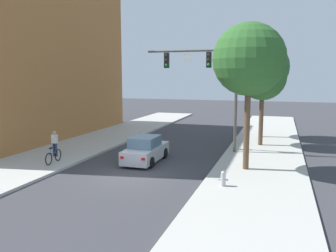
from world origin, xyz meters
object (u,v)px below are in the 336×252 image
Objects in this scene: bicycle_leaning at (53,156)px; street_tree_nearest at (249,60)px; street_tree_second at (263,77)px; street_tree_third at (263,67)px; fire_hydrant at (223,179)px; pedestrian_sidewalk_left_walker at (55,142)px; traffic_signal_mast at (210,75)px; car_lead_silver at (146,150)px.

bicycle_leaning is 0.22× the size of street_tree_nearest.
street_tree_third reaches higher than street_tree_second.
street_tree_third reaches higher than fire_hydrant.
pedestrian_sidewalk_left_walker is 0.24× the size of street_tree_second.
fire_hydrant is (2.23, -7.80, -4.82)m from traffic_signal_mast.
traffic_signal_mast is at bearing 123.99° from street_tree_nearest.
pedestrian_sidewalk_left_walker is 0.21× the size of street_tree_third.
bicycle_leaning is 0.22× the size of street_tree_third.
pedestrian_sidewalk_left_walker is at bearing 165.66° from fire_hydrant.
street_tree_nearest is 1.00× the size of street_tree_third.
street_tree_nearest is (6.10, -0.41, 5.38)m from car_lead_silver.
street_tree_nearest is at bearing -3.83° from car_lead_silver.
car_lead_silver is 2.41× the size of bicycle_leaning.
car_lead_silver is 0.54× the size of street_tree_third.
fire_hydrant is 0.11× the size of street_tree_second.
fire_hydrant is (5.39, -3.86, -0.22)m from car_lead_silver.
street_tree_third is at bearing 59.46° from car_lead_silver.
street_tree_second reaches higher than pedestrian_sidewalk_left_walker.
car_lead_silver is 0.63× the size of street_tree_second.
street_tree_nearest reaches higher than traffic_signal_mast.
street_tree_nearest reaches higher than fire_hydrant.
street_tree_second reaches higher than car_lead_silver.
street_tree_second is at bearing 87.14° from street_tree_nearest.
street_tree_third reaches higher than bicycle_leaning.
traffic_signal_mast is 11.11m from pedestrian_sidewalk_left_walker.
street_tree_third reaches higher than street_tree_nearest.
car_lead_silver reaches higher than fire_hydrant.
street_tree_second is 0.85× the size of street_tree_third.
street_tree_second reaches higher than bicycle_leaning.
traffic_signal_mast reaches higher than street_tree_second.
bicycle_leaning is at bearing -152.62° from car_lead_silver.
street_tree_nearest is 1.17× the size of street_tree_second.
street_tree_second is at bearing 46.96° from car_lead_silver.
traffic_signal_mast is at bearing 51.22° from car_lead_silver.
bicycle_leaning is (0.97, -1.53, -0.52)m from pedestrian_sidewalk_left_walker.
bicycle_leaning is at bearing -169.11° from street_tree_nearest.
traffic_signal_mast reaches higher than bicycle_leaning.
street_tree_nearest is 11.08m from street_tree_third.
fire_hydrant is at bearing -95.67° from street_tree_second.
street_tree_third reaches higher than pedestrian_sidewalk_left_walker.
pedestrian_sidewalk_left_walker is 17.51m from street_tree_third.
traffic_signal_mast is 9.43m from fire_hydrant.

